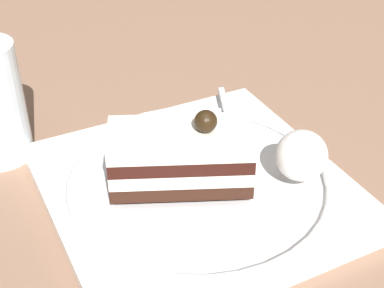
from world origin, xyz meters
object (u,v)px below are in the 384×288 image
object	(u,v)px
cake_slice	(182,157)
fork	(229,121)
dessert_plate	(192,184)
whipped_cream_dollop	(301,155)

from	to	relation	value
cake_slice	fork	size ratio (longest dim) A/B	1.18
cake_slice	fork	world-z (taller)	cake_slice
cake_slice	fork	xyz separation A→B (m)	(-0.05, 0.09, -0.02)
dessert_plate	fork	size ratio (longest dim) A/B	2.66
fork	dessert_plate	bearing A→B (deg)	-60.28
dessert_plate	whipped_cream_dollop	distance (m)	0.09
cake_slice	whipped_cream_dollop	bearing A→B (deg)	59.11
cake_slice	dessert_plate	bearing A→B (deg)	110.33
whipped_cream_dollop	fork	world-z (taller)	whipped_cream_dollop
cake_slice	whipped_cream_dollop	size ratio (longest dim) A/B	2.87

